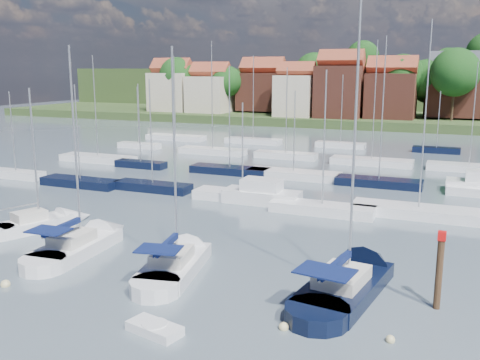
% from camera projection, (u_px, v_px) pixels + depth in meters
% --- Properties ---
extents(ground, '(260.00, 260.00, 0.00)m').
position_uv_depth(ground, '(360.00, 170.00, 64.65)').
color(ground, '#485962').
rests_on(ground, ground).
extents(sailboat_left, '(3.47, 10.86, 14.59)m').
position_uv_depth(sailboat_left, '(88.00, 243.00, 36.44)').
color(sailboat_left, white).
rests_on(sailboat_left, ground).
extents(sailboat_centre, '(4.73, 10.88, 14.38)m').
position_uv_depth(sailboat_centre, '(181.00, 260.00, 33.11)').
color(sailboat_centre, white).
rests_on(sailboat_centre, ground).
extents(sailboat_navy, '(4.94, 12.54, 16.88)m').
position_uv_depth(sailboat_navy, '(354.00, 279.00, 30.17)').
color(sailboat_navy, black).
rests_on(sailboat_navy, ground).
extents(sailboat_far, '(5.16, 8.83, 11.52)m').
position_uv_depth(sailboat_far, '(45.00, 223.00, 40.97)').
color(sailboat_far, white).
rests_on(sailboat_far, ground).
extents(tender, '(2.86, 1.80, 0.57)m').
position_uv_depth(tender, '(155.00, 329.00, 24.67)').
color(tender, white).
rests_on(tender, ground).
extents(timber_piling, '(0.40, 0.40, 6.34)m').
position_uv_depth(timber_piling, '(438.00, 289.00, 27.04)').
color(timber_piling, '#4C331E').
rests_on(timber_piling, ground).
extents(buoy_b, '(0.53, 0.53, 0.53)m').
position_uv_depth(buoy_b, '(6.00, 286.00, 30.04)').
color(buoy_b, beige).
rests_on(buoy_b, ground).
extents(buoy_c, '(0.47, 0.47, 0.47)m').
position_uv_depth(buoy_c, '(135.00, 282.00, 30.58)').
color(buoy_c, '#D85914').
rests_on(buoy_c, ground).
extents(buoy_d, '(0.48, 0.48, 0.48)m').
position_uv_depth(buoy_d, '(284.00, 329.00, 25.08)').
color(buoy_d, beige).
rests_on(buoy_d, ground).
extents(buoy_e, '(0.51, 0.51, 0.51)m').
position_uv_depth(buoy_e, '(334.00, 265.00, 33.30)').
color(buoy_e, beige).
rests_on(buoy_e, ground).
extents(buoy_f, '(0.42, 0.42, 0.42)m').
position_uv_depth(buoy_f, '(390.00, 342.00, 23.92)').
color(buoy_f, beige).
rests_on(buoy_f, ground).
extents(marina_field, '(79.62, 41.41, 15.93)m').
position_uv_depth(marina_field, '(369.00, 175.00, 59.46)').
color(marina_field, white).
rests_on(marina_field, ground).
extents(far_shore_town, '(212.46, 90.00, 22.27)m').
position_uv_depth(far_shore_town, '(429.00, 96.00, 146.69)').
color(far_shore_town, '#394B25').
rests_on(far_shore_town, ground).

